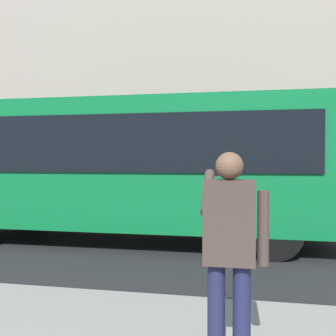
% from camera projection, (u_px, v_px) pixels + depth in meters
% --- Properties ---
extents(ground_plane, '(60.00, 60.00, 0.00)m').
position_uv_depth(ground_plane, '(231.00, 245.00, 7.86)').
color(ground_plane, '#232326').
extents(building_facade_far, '(28.00, 1.55, 12.00)m').
position_uv_depth(building_facade_far, '(235.00, 51.00, 14.40)').
color(building_facade_far, '#A89E8E').
rests_on(building_facade_far, ground_plane).
extents(red_bus, '(9.05, 2.54, 3.08)m').
position_uv_depth(red_bus, '(129.00, 165.00, 8.26)').
color(red_bus, '#0F7238').
rests_on(red_bus, ground_plane).
extents(pedestrian_photographer, '(0.53, 0.52, 1.70)m').
position_uv_depth(pedestrian_photographer, '(230.00, 242.00, 2.95)').
color(pedestrian_photographer, '#1E2347').
rests_on(pedestrian_photographer, sidewalk_curb).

